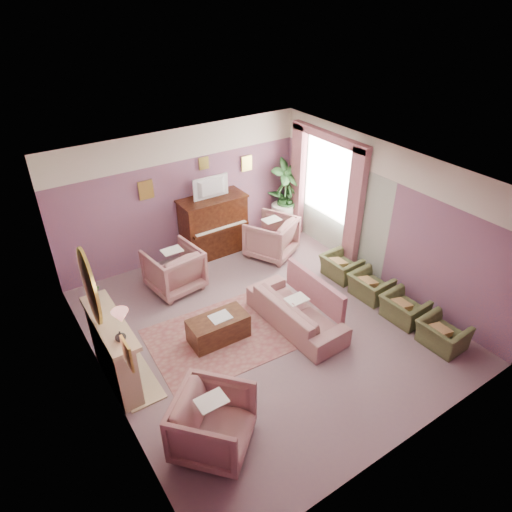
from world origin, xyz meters
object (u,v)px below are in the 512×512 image
television (213,187)px  olive_chair_c (371,283)px  piano (214,226)px  coffee_table (218,328)px  olive_chair_b (404,305)px  side_table (282,218)px  sofa (296,307)px  olive_chair_d (341,264)px  floral_armchair_right (271,235)px  olive_chair_a (443,331)px  floral_armchair_front (213,421)px  floral_armchair_left (174,267)px

television → olive_chair_c: size_ratio=1.09×
piano → coffee_table: piano is taller
piano → olive_chair_b: piano is taller
television → side_table: size_ratio=1.14×
sofa → side_table: (1.87, 2.93, -0.05)m
olive_chair_b → olive_chair_d: same height
floral_armchair_right → coffee_table: bearing=-143.1°
television → sofa: (-0.03, -2.92, -1.20)m
piano → television: 0.95m
piano → olive_chair_a: size_ratio=1.91×
floral_armchair_right → side_table: (0.86, 0.75, -0.14)m
olive_chair_b → side_table: side_table is taller
floral_armchair_front → piano: bearing=60.7°
piano → floral_armchair_left: bearing=-149.8°
floral_armchair_front → olive_chair_c: 4.27m
floral_armchair_front → olive_chair_a: size_ratio=1.33×
television → coffee_table: 3.15m
sofa → olive_chair_d: size_ratio=2.70×
piano → sofa: piano is taller
olive_chair_c → coffee_table: bearing=169.3°
sofa → olive_chair_c: (1.69, -0.14, -0.08)m
side_table → coffee_table: bearing=-141.9°
piano → floral_armchair_right: size_ratio=1.43×
olive_chair_c → olive_chair_b: bearing=-90.0°
floral_armchair_right → olive_chair_c: floral_armchair_right is taller
olive_chair_b → side_table: (0.17, 3.89, 0.03)m
olive_chair_c → olive_chair_d: (0.00, 0.82, 0.00)m
olive_chair_b → piano: bearing=113.0°
piano → olive_chair_b: 4.28m
floral_armchair_front → olive_chair_a: 4.12m
television → olive_chair_b: 4.41m
olive_chair_b → coffee_table: bearing=155.3°
olive_chair_c → olive_chair_d: bearing=90.0°
floral_armchair_left → olive_chair_c: (2.99, -2.34, -0.17)m
piano → floral_armchair_right: 1.27m
olive_chair_a → side_table: (0.17, 4.71, 0.03)m
sofa → olive_chair_b: size_ratio=2.70×
television → olive_chair_d: television is taller
television → coffee_table: television is taller
sofa → olive_chair_d: bearing=21.9°
sofa → side_table: bearing=57.5°
floral_armchair_front → olive_chair_d: floral_armchair_front is taller
floral_armchair_left → television: bearing=28.6°
sofa → olive_chair_b: (1.69, -0.96, -0.08)m
olive_chair_a → sofa: bearing=133.6°
television → floral_armchair_right: bearing=-36.9°
coffee_table → television: bearing=61.5°
television → floral_armchair_right: 1.66m
floral_armchair_right → piano: bearing=141.3°
olive_chair_a → olive_chair_c: size_ratio=1.00×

